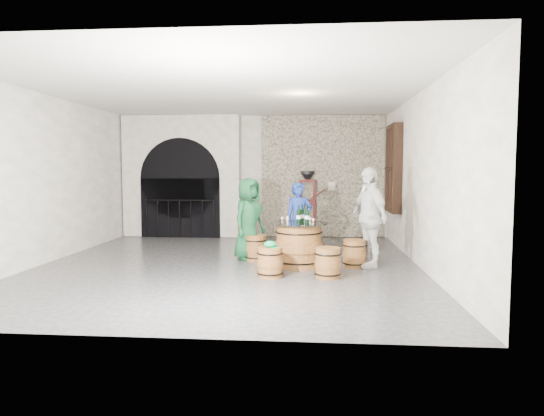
# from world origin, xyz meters

# --- Properties ---
(ground) EXTENTS (8.00, 8.00, 0.00)m
(ground) POSITION_xyz_m (0.00, 0.00, 0.00)
(ground) COLOR #2A2A2D
(ground) RESTS_ON ground
(wall_back) EXTENTS (8.00, 0.00, 8.00)m
(wall_back) POSITION_xyz_m (0.00, 4.00, 1.60)
(wall_back) COLOR white
(wall_back) RESTS_ON ground
(wall_front) EXTENTS (8.00, 0.00, 8.00)m
(wall_front) POSITION_xyz_m (0.00, -4.00, 1.60)
(wall_front) COLOR white
(wall_front) RESTS_ON ground
(wall_left) EXTENTS (0.00, 8.00, 8.00)m
(wall_left) POSITION_xyz_m (-3.50, 0.00, 1.60)
(wall_left) COLOR white
(wall_left) RESTS_ON ground
(wall_right) EXTENTS (0.00, 8.00, 8.00)m
(wall_right) POSITION_xyz_m (3.50, 0.00, 1.60)
(wall_right) COLOR white
(wall_right) RESTS_ON ground
(ceiling) EXTENTS (8.00, 8.00, 0.00)m
(ceiling) POSITION_xyz_m (0.00, 0.00, 3.20)
(ceiling) COLOR beige
(ceiling) RESTS_ON wall_back
(stone_facing_panel) EXTENTS (3.20, 0.12, 3.18)m
(stone_facing_panel) POSITION_xyz_m (1.80, 3.94, 1.60)
(stone_facing_panel) COLOR #B2A58E
(stone_facing_panel) RESTS_ON ground
(arched_opening) EXTENTS (3.10, 0.60, 3.19)m
(arched_opening) POSITION_xyz_m (-1.90, 3.74, 1.58)
(arched_opening) COLOR white
(arched_opening) RESTS_ON ground
(shuttered_window) EXTENTS (0.23, 1.10, 2.00)m
(shuttered_window) POSITION_xyz_m (3.38, 2.40, 1.80)
(shuttered_window) COLOR black
(shuttered_window) RESTS_ON wall_right
(barrel_table) EXTENTS (1.05, 1.05, 0.81)m
(barrel_table) POSITION_xyz_m (1.30, -0.11, 0.40)
(barrel_table) COLOR brown
(barrel_table) RESTS_ON ground
(barrel_stool_left) EXTENTS (0.44, 0.44, 0.50)m
(barrel_stool_left) POSITION_xyz_m (0.44, 0.43, 0.25)
(barrel_stool_left) COLOR brown
(barrel_stool_left) RESTS_ON ground
(barrel_stool_far) EXTENTS (0.44, 0.44, 0.50)m
(barrel_stool_far) POSITION_xyz_m (1.27, 0.91, 0.25)
(barrel_stool_far) COLOR brown
(barrel_stool_far) RESTS_ON ground
(barrel_stool_right) EXTENTS (0.44, 0.44, 0.50)m
(barrel_stool_right) POSITION_xyz_m (2.32, -0.05, 0.25)
(barrel_stool_right) COLOR brown
(barrel_stool_right) RESTS_ON ground
(barrel_stool_near_right) EXTENTS (0.44, 0.44, 0.50)m
(barrel_stool_near_right) POSITION_xyz_m (1.80, -0.99, 0.25)
(barrel_stool_near_right) COLOR brown
(barrel_stool_near_right) RESTS_ON ground
(barrel_stool_near_left) EXTENTS (0.44, 0.44, 0.50)m
(barrel_stool_near_left) POSITION_xyz_m (0.85, -1.02, 0.25)
(barrel_stool_near_left) COLOR brown
(barrel_stool_near_left) RESTS_ON ground
(green_cap) EXTENTS (0.25, 0.21, 0.11)m
(green_cap) POSITION_xyz_m (0.86, -1.02, 0.55)
(green_cap) COLOR #0B8046
(green_cap) RESTS_ON barrel_stool_near_left
(person_green) EXTENTS (0.84, 0.94, 1.61)m
(person_green) POSITION_xyz_m (0.30, 0.52, 0.81)
(person_green) COLOR #124122
(person_green) RESTS_ON ground
(person_blue) EXTENTS (0.62, 0.48, 1.52)m
(person_blue) POSITION_xyz_m (1.27, 0.92, 0.76)
(person_blue) COLOR navy
(person_blue) RESTS_ON ground
(person_white) EXTENTS (0.84, 1.15, 1.82)m
(person_white) POSITION_xyz_m (2.57, -0.04, 0.91)
(person_white) COLOR silver
(person_white) RESTS_ON ground
(wine_bottle_left) EXTENTS (0.08, 0.08, 0.32)m
(wine_bottle_left) POSITION_xyz_m (1.29, -0.08, 0.94)
(wine_bottle_left) COLOR black
(wine_bottle_left) RESTS_ON barrel_table
(wine_bottle_center) EXTENTS (0.08, 0.08, 0.32)m
(wine_bottle_center) POSITION_xyz_m (1.45, -0.10, 0.94)
(wine_bottle_center) COLOR black
(wine_bottle_center) RESTS_ON barrel_table
(wine_bottle_right) EXTENTS (0.08, 0.08, 0.32)m
(wine_bottle_right) POSITION_xyz_m (1.35, 0.09, 0.94)
(wine_bottle_right) COLOR black
(wine_bottle_right) RESTS_ON barrel_table
(tasting_glass_a) EXTENTS (0.05, 0.05, 0.10)m
(tasting_glass_a) POSITION_xyz_m (1.10, -0.18, 0.86)
(tasting_glass_a) COLOR #AF5C22
(tasting_glass_a) RESTS_ON barrel_table
(tasting_glass_b) EXTENTS (0.05, 0.05, 0.10)m
(tasting_glass_b) POSITION_xyz_m (1.50, -0.11, 0.86)
(tasting_glass_b) COLOR #AF5C22
(tasting_glass_b) RESTS_ON barrel_table
(tasting_glass_c) EXTENTS (0.05, 0.05, 0.10)m
(tasting_glass_c) POSITION_xyz_m (1.08, 0.17, 0.86)
(tasting_glass_c) COLOR #AF5C22
(tasting_glass_c) RESTS_ON barrel_table
(tasting_glass_d) EXTENTS (0.05, 0.05, 0.10)m
(tasting_glass_d) POSITION_xyz_m (1.41, 0.09, 0.86)
(tasting_glass_d) COLOR #AF5C22
(tasting_glass_d) RESTS_ON barrel_table
(tasting_glass_e) EXTENTS (0.05, 0.05, 0.10)m
(tasting_glass_e) POSITION_xyz_m (1.56, -0.28, 0.86)
(tasting_glass_e) COLOR #AF5C22
(tasting_glass_e) RESTS_ON barrel_table
(tasting_glass_f) EXTENTS (0.05, 0.05, 0.10)m
(tasting_glass_f) POSITION_xyz_m (0.99, -0.06, 0.86)
(tasting_glass_f) COLOR #AF5C22
(tasting_glass_f) RESTS_ON barrel_table
(side_barrel) EXTENTS (0.44, 0.44, 0.58)m
(side_barrel) POSITION_xyz_m (-0.15, 3.43, 0.29)
(side_barrel) COLOR brown
(side_barrel) RESTS_ON ground
(corking_press) EXTENTS (0.72, 0.42, 1.74)m
(corking_press) POSITION_xyz_m (1.41, 3.70, 1.01)
(corking_press) COLOR #4F0F0D
(corking_press) RESTS_ON ground
(control_box) EXTENTS (0.18, 0.10, 0.22)m
(control_box) POSITION_xyz_m (2.05, 3.86, 1.35)
(control_box) COLOR silver
(control_box) RESTS_ON wall_back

